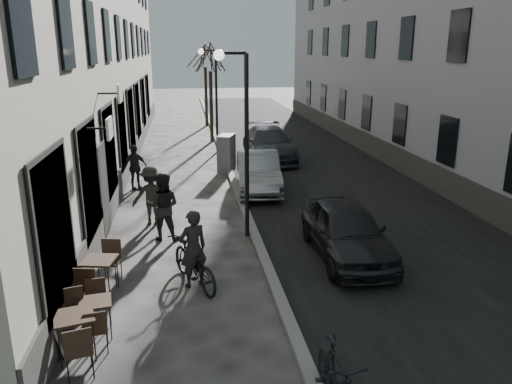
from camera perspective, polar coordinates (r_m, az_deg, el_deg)
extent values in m
plane|color=#32302E|center=(8.93, 4.15, -18.94)|extent=(120.00, 120.00, 0.00)
cube|color=black|center=(24.31, 5.03, 3.92)|extent=(7.30, 60.00, 0.00)
cube|color=slate|center=(23.74, -3.59, 3.80)|extent=(0.25, 60.00, 0.12)
cylinder|color=black|center=(13.48, -1.06, 4.91)|extent=(0.12, 0.12, 5.00)
cylinder|color=black|center=(13.19, -2.69, 15.58)|extent=(0.70, 0.08, 0.08)
sphere|color=#FFF2CC|center=(13.16, -4.26, 15.34)|extent=(0.28, 0.28, 0.28)
cylinder|color=black|center=(25.31, -4.53, 10.15)|extent=(0.12, 0.12, 5.00)
cylinder|color=black|center=(25.16, -5.49, 15.80)|extent=(0.70, 0.08, 0.08)
sphere|color=#FFF2CC|center=(25.14, -6.31, 15.66)|extent=(0.28, 0.28, 0.28)
cylinder|color=black|center=(28.34, -5.13, 9.66)|extent=(0.20, 0.20, 3.90)
cylinder|color=black|center=(34.31, -5.72, 10.76)|extent=(0.20, 0.20, 3.90)
cube|color=black|center=(9.20, -20.11, -13.18)|extent=(0.79, 0.79, 0.04)
cylinder|color=black|center=(9.16, -21.49, -16.35)|extent=(0.03, 0.03, 0.75)
cylinder|color=black|center=(9.17, -17.99, -15.94)|extent=(0.03, 0.03, 0.75)
cylinder|color=black|center=(9.63, -21.65, -14.68)|extent=(0.03, 0.03, 0.75)
cylinder|color=black|center=(9.64, -18.34, -14.30)|extent=(0.03, 0.03, 0.75)
cube|color=black|center=(9.75, -17.91, -11.86)|extent=(0.65, 0.65, 0.04)
cylinder|color=black|center=(9.72, -19.18, -14.42)|extent=(0.02, 0.02, 0.66)
cylinder|color=black|center=(9.70, -16.29, -14.22)|extent=(0.02, 0.02, 0.66)
cylinder|color=black|center=(10.13, -19.11, -13.08)|extent=(0.02, 0.02, 0.66)
cylinder|color=black|center=(10.11, -16.35, -12.88)|extent=(0.02, 0.02, 0.66)
cube|color=black|center=(11.19, -17.52, -7.44)|extent=(0.78, 0.78, 0.04)
cylinder|color=black|center=(11.22, -19.19, -9.82)|extent=(0.03, 0.03, 0.77)
cylinder|color=black|center=(11.03, -16.47, -10.04)|extent=(0.03, 0.03, 0.77)
cylinder|color=black|center=(11.68, -18.17, -8.66)|extent=(0.03, 0.03, 0.77)
cylinder|color=black|center=(11.50, -15.56, -8.84)|extent=(0.03, 0.03, 0.77)
cube|color=black|center=(9.75, -21.48, -16.69)|extent=(0.49, 0.63, 0.04)
cube|color=silver|center=(9.53, -22.23, -14.20)|extent=(0.45, 0.62, 0.95)
cube|color=#5F5E61|center=(21.45, -3.40, 4.45)|extent=(0.90, 1.18, 1.58)
imported|color=black|center=(11.25, -7.14, -8.05)|extent=(1.48, 2.17, 1.08)
imported|color=black|center=(11.11, -7.20, -6.43)|extent=(0.76, 0.65, 1.77)
imported|color=black|center=(13.90, -10.57, -1.64)|extent=(1.05, 0.90, 1.89)
imported|color=#262421|center=(15.20, -11.85, -0.37)|extent=(1.21, 0.77, 1.79)
imported|color=black|center=(19.15, -13.70, 2.76)|extent=(1.06, 0.86, 1.68)
imported|color=black|center=(12.79, 10.31, -4.37)|extent=(1.69, 4.12, 1.40)
imported|color=gray|center=(18.49, 0.24, 2.32)|extent=(1.84, 4.39, 1.41)
imported|color=#35363F|center=(23.73, 1.49, 5.53)|extent=(2.16, 5.21, 1.51)
imported|color=black|center=(7.64, 9.25, -20.78)|extent=(0.55, 1.88, 1.12)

